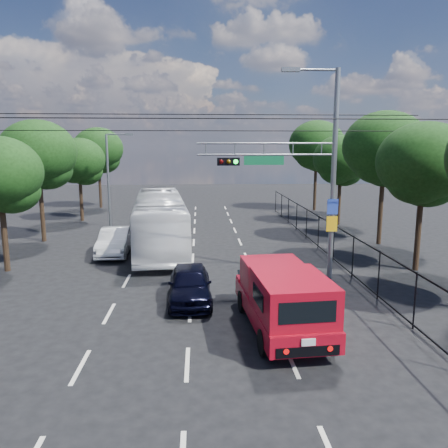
{
  "coord_description": "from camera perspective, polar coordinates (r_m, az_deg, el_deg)",
  "views": [
    {
      "loc": [
        0.39,
        -11.59,
        6.11
      ],
      "look_at": [
        1.45,
        7.0,
        2.8
      ],
      "focal_mm": 35.0,
      "sensor_mm": 36.0,
      "label": 1
    }
  ],
  "objects": [
    {
      "name": "tree_right_d",
      "position": [
        35.4,
        15.03,
        7.71
      ],
      "size": [
        4.32,
        4.32,
        7.02
      ],
      "color": "black",
      "rests_on": "ground"
    },
    {
      "name": "navy_hatchback",
      "position": [
        17.62,
        -4.48,
        -7.8
      ],
      "size": [
        1.78,
        4.21,
        1.42
      ],
      "primitive_type": "imported",
      "rotation": [
        0.0,
        0.0,
        0.02
      ],
      "color": "black",
      "rests_on": "ground"
    },
    {
      "name": "tree_left_e",
      "position": [
        45.72,
        -16.06,
        8.97
      ],
      "size": [
        4.92,
        4.92,
        7.99
      ],
      "color": "black",
      "rests_on": "ground"
    },
    {
      "name": "lane_markings",
      "position": [
        26.31,
        -4.03,
        -3.36
      ],
      "size": [
        6.12,
        38.0,
        0.01
      ],
      "color": "beige",
      "rests_on": "ground"
    },
    {
      "name": "utility_wires",
      "position": [
        20.46,
        -4.47,
        13.2
      ],
      "size": [
        22.0,
        5.04,
        0.74
      ],
      "color": "black",
      "rests_on": "ground"
    },
    {
      "name": "tree_left_c",
      "position": [
        30.38,
        -23.06,
        7.94
      ],
      "size": [
        4.8,
        4.8,
        7.8
      ],
      "color": "black",
      "rests_on": "ground"
    },
    {
      "name": "tree_right_c",
      "position": [
        28.97,
        20.22,
        8.73
      ],
      "size": [
        5.1,
        5.1,
        8.29
      ],
      "color": "black",
      "rests_on": "ground"
    },
    {
      "name": "white_van",
      "position": [
        25.79,
        -14.02,
        -2.21
      ],
      "size": [
        1.72,
        4.62,
        1.51
      ],
      "primitive_type": "imported",
      "rotation": [
        0.0,
        0.0,
        0.03
      ],
      "color": "silver",
      "rests_on": "ground"
    },
    {
      "name": "tree_left_b",
      "position": [
        23.69,
        -27.21,
        5.28
      ],
      "size": [
        4.08,
        4.08,
        6.63
      ],
      "color": "black",
      "rests_on": "ground"
    },
    {
      "name": "fence_right",
      "position": [
        25.35,
        13.34,
        -1.75
      ],
      "size": [
        0.06,
        34.03,
        2.0
      ],
      "color": "black",
      "rests_on": "ground"
    },
    {
      "name": "ground",
      "position": [
        13.11,
        -4.82,
        -17.74
      ],
      "size": [
        120.0,
        120.0,
        0.0
      ],
      "primitive_type": "plane",
      "color": "black",
      "rests_on": "ground"
    },
    {
      "name": "tree_right_e",
      "position": [
        43.1,
        12.01,
        9.64
      ],
      "size": [
        5.28,
        5.28,
        8.58
      ],
      "color": "black",
      "rests_on": "ground"
    },
    {
      "name": "streetlight_left",
      "position": [
        34.33,
        -14.63,
        6.14
      ],
      "size": [
        2.09,
        0.22,
        7.08
      ],
      "color": "slate",
      "rests_on": "ground"
    },
    {
      "name": "tree_right_b",
      "position": [
        23.31,
        24.59,
        6.59
      ],
      "size": [
        4.5,
        4.5,
        7.31
      ],
      "color": "black",
      "rests_on": "ground"
    },
    {
      "name": "red_pickup",
      "position": [
        14.85,
        7.57,
        -9.42
      ],
      "size": [
        2.61,
        6.08,
        2.21
      ],
      "color": "black",
      "rests_on": "ground"
    },
    {
      "name": "white_bus",
      "position": [
        26.51,
        -8.39,
        0.35
      ],
      "size": [
        4.01,
        12.26,
        3.35
      ],
      "primitive_type": "imported",
      "rotation": [
        0.0,
        0.0,
        0.1
      ],
      "color": "white",
      "rests_on": "ground"
    },
    {
      "name": "signal_mast",
      "position": [
        20.21,
        10.85,
        7.44
      ],
      "size": [
        6.43,
        0.39,
        9.5
      ],
      "color": "slate",
      "rests_on": "ground"
    },
    {
      "name": "tree_left_d",
      "position": [
        37.92,
        -18.35,
        7.48
      ],
      "size": [
        4.2,
        4.2,
        6.83
      ],
      "color": "black",
      "rests_on": "ground"
    }
  ]
}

